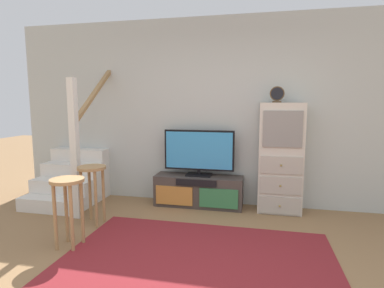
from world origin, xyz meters
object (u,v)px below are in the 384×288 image
at_px(media_console, 199,191).
at_px(side_cabinet, 280,158).
at_px(desk_clock, 277,94).
at_px(bar_stool_near, 68,197).
at_px(bar_stool_far, 92,181).
at_px(television, 199,152).

height_order(media_console, side_cabinet, side_cabinet).
relative_size(media_console, desk_clock, 5.99).
xyz_separation_m(bar_stool_near, bar_stool_far, (-0.09, 0.62, -0.00)).
relative_size(bar_stool_near, bar_stool_far, 1.01).
distance_m(media_console, television, 0.57).
relative_size(side_cabinet, bar_stool_far, 2.06).
bearing_deg(bar_stool_far, media_console, 39.04).
xyz_separation_m(television, bar_stool_near, (-1.06, -1.58, -0.26)).
bearing_deg(side_cabinet, desk_clock, -168.90).
bearing_deg(desk_clock, side_cabinet, 11.10).
xyz_separation_m(media_console, bar_stool_far, (-1.15, -0.93, 0.31)).
distance_m(desk_clock, bar_stool_near, 2.82).
distance_m(television, side_cabinet, 1.13).
bearing_deg(side_cabinet, bar_stool_far, -157.55).
distance_m(media_console, bar_stool_near, 1.91).
bearing_deg(bar_stool_near, side_cabinet, 35.54).
distance_m(side_cabinet, desk_clock, 0.86).
relative_size(television, bar_stool_near, 1.39).
relative_size(side_cabinet, desk_clock, 7.05).
bearing_deg(television, desk_clock, -1.56).
xyz_separation_m(side_cabinet, bar_stool_far, (-2.27, -0.94, -0.21)).
relative_size(media_console, television, 1.25).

